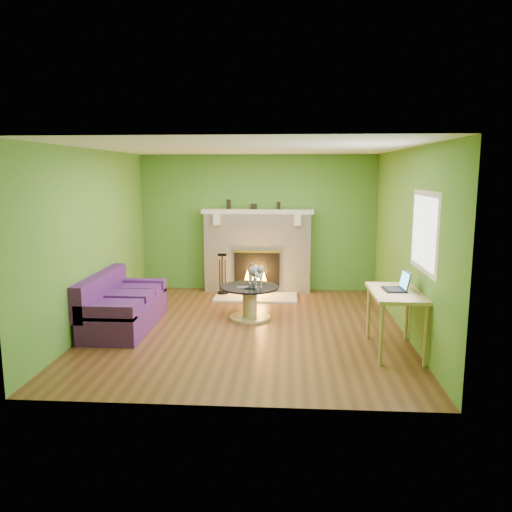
{
  "coord_description": "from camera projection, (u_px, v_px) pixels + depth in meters",
  "views": [
    {
      "loc": [
        0.59,
        -7.05,
        2.27
      ],
      "look_at": [
        0.1,
        0.4,
        1.01
      ],
      "focal_mm": 35.0,
      "sensor_mm": 36.0,
      "label": 1
    }
  ],
  "objects": [
    {
      "name": "remote_black",
      "position": [
        250.0,
        288.0,
        7.58
      ],
      "size": [
        0.16,
        0.06,
        0.02
      ],
      "primitive_type": "cube",
      "rotation": [
        0.0,
        0.0,
        -0.11
      ],
      "color": "black",
      "rests_on": "coffee_table"
    },
    {
      "name": "desk",
      "position": [
        396.0,
        299.0,
        6.27
      ],
      "size": [
        0.62,
        1.07,
        0.79
      ],
      "color": "tan",
      "rests_on": "floor"
    },
    {
      "name": "wall_right",
      "position": [
        407.0,
        242.0,
        6.99
      ],
      "size": [
        0.0,
        5.0,
        5.0
      ],
      "primitive_type": "plane",
      "rotation": [
        1.57,
        0.0,
        -1.57
      ],
      "color": "#4F872C",
      "rests_on": "floor"
    },
    {
      "name": "mantel_vase_right",
      "position": [
        279.0,
        206.0,
        9.34
      ],
      "size": [
        0.07,
        0.07,
        0.14
      ],
      "primitive_type": "cylinder",
      "color": "black",
      "rests_on": "mantel"
    },
    {
      "name": "mantel",
      "position": [
        257.0,
        211.0,
        9.36
      ],
      "size": [
        2.1,
        0.28,
        0.08
      ],
      "primitive_type": "cube",
      "color": "silver",
      "rests_on": "fireplace"
    },
    {
      "name": "window_pane",
      "position": [
        424.0,
        232.0,
        6.06
      ],
      "size": [
        0.0,
        1.06,
        1.06
      ],
      "primitive_type": "plane",
      "rotation": [
        1.57,
        0.0,
        -1.57
      ],
      "color": "white",
      "rests_on": "wall_right"
    },
    {
      "name": "cat",
      "position": [
        255.0,
        274.0,
        7.78
      ],
      "size": [
        0.44,
        0.63,
        0.37
      ],
      "primitive_type": null,
      "rotation": [
        0.0,
        0.0,
        0.42
      ],
      "color": "#5C5C60",
      "rests_on": "coffee_table"
    },
    {
      "name": "coffee_table",
      "position": [
        250.0,
        300.0,
        7.8
      ],
      "size": [
        0.91,
        0.91,
        0.51
      ],
      "color": "tan",
      "rests_on": "floor"
    },
    {
      "name": "remote_silver",
      "position": [
        243.0,
        287.0,
        7.65
      ],
      "size": [
        0.18,
        0.07,
        0.02
      ],
      "primitive_type": "cube",
      "rotation": [
        0.0,
        0.0,
        0.17
      ],
      "color": "gray",
      "rests_on": "coffee_table"
    },
    {
      "name": "laptop",
      "position": [
        395.0,
        281.0,
        6.28
      ],
      "size": [
        0.32,
        0.35,
        0.25
      ],
      "primitive_type": null,
      "rotation": [
        0.0,
        0.0,
        0.07
      ],
      "color": "black",
      "rests_on": "desk"
    },
    {
      "name": "fireplace",
      "position": [
        258.0,
        252.0,
        9.5
      ],
      "size": [
        2.1,
        0.46,
        1.58
      ],
      "color": "beige",
      "rests_on": "floor"
    },
    {
      "name": "wall_back",
      "position": [
        258.0,
        223.0,
        9.6
      ],
      "size": [
        5.0,
        0.0,
        5.0
      ],
      "primitive_type": "plane",
      "rotation": [
        1.57,
        0.0,
        0.0
      ],
      "color": "#4F872C",
      "rests_on": "floor"
    },
    {
      "name": "window_frame",
      "position": [
        424.0,
        232.0,
        6.06
      ],
      "size": [
        0.0,
        1.2,
        1.2
      ],
      "primitive_type": "plane",
      "rotation": [
        1.57,
        0.0,
        -1.57
      ],
      "color": "silver",
      "rests_on": "wall_right"
    },
    {
      "name": "ceiling",
      "position": [
        247.0,
        148.0,
        6.92
      ],
      "size": [
        5.0,
        5.0,
        0.0
      ],
      "primitive_type": "plane",
      "rotation": [
        3.14,
        0.0,
        0.0
      ],
      "color": "white",
      "rests_on": "wall_back"
    },
    {
      "name": "mantel_box",
      "position": [
        254.0,
        206.0,
        9.37
      ],
      "size": [
        0.12,
        0.08,
        0.1
      ],
      "primitive_type": "cube",
      "color": "black",
      "rests_on": "mantel"
    },
    {
      "name": "wall_front",
      "position": [
        225.0,
        277.0,
        4.68
      ],
      "size": [
        5.0,
        0.0,
        5.0
      ],
      "primitive_type": "plane",
      "rotation": [
        -1.57,
        0.0,
        0.0
      ],
      "color": "#4F872C",
      "rests_on": "floor"
    },
    {
      "name": "wall_left",
      "position": [
        94.0,
        239.0,
        7.28
      ],
      "size": [
        0.0,
        5.0,
        5.0
      ],
      "primitive_type": "plane",
      "rotation": [
        1.57,
        0.0,
        1.57
      ],
      "color": "#4F872C",
      "rests_on": "floor"
    },
    {
      "name": "fire_tools",
      "position": [
        222.0,
        273.0,
        9.24
      ],
      "size": [
        0.2,
        0.2,
        0.76
      ],
      "primitive_type": null,
      "color": "black",
      "rests_on": "hearth"
    },
    {
      "name": "hearth",
      "position": [
        256.0,
        297.0,
        9.12
      ],
      "size": [
        1.5,
        0.75,
        0.03
      ],
      "primitive_type": "cube",
      "color": "beige",
      "rests_on": "floor"
    },
    {
      "name": "mantel_vase_left",
      "position": [
        229.0,
        204.0,
        9.4
      ],
      "size": [
        0.08,
        0.08,
        0.18
      ],
      "primitive_type": "cylinder",
      "color": "black",
      "rests_on": "mantel"
    },
    {
      "name": "sofa",
      "position": [
        121.0,
        307.0,
        7.34
      ],
      "size": [
        0.85,
        1.78,
        0.8
      ],
      "color": "#4F1A64",
      "rests_on": "floor"
    },
    {
      "name": "floor",
      "position": [
        248.0,
        328.0,
        7.35
      ],
      "size": [
        5.0,
        5.0,
        0.0
      ],
      "primitive_type": "plane",
      "color": "#552F18",
      "rests_on": "ground"
    }
  ]
}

